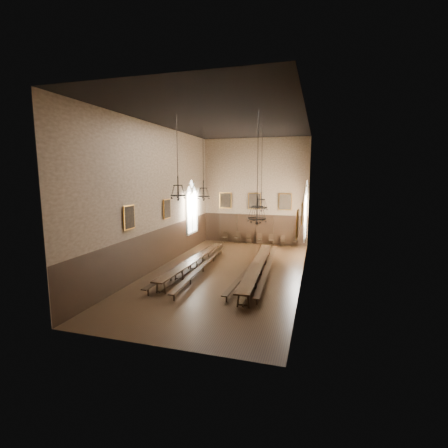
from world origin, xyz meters
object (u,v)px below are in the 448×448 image
at_px(chandelier_front_right, 257,212).
at_px(chair_3, 249,241).
at_px(table_left, 194,264).
at_px(chair_4, 259,241).
at_px(bench_left_outer, 189,265).
at_px(chair_1, 224,239).
at_px(chair_6, 283,243).
at_px(chandelier_front_left, 178,190).
at_px(bench_left_inner, 203,267).
at_px(chair_7, 295,243).
at_px(bench_right_inner, 250,269).
at_px(chair_5, 271,242).
at_px(chandelier_back_left, 203,192).
at_px(bench_right_outer, 267,270).
at_px(table_right, 257,270).
at_px(chair_2, 237,240).
at_px(chandelier_back_right, 261,202).

bearing_deg(chandelier_front_right, chair_3, 103.88).
bearing_deg(chair_3, table_left, -110.06).
bearing_deg(table_left, chair_4, 73.28).
xyz_separation_m(bench_left_outer, chair_1, (-0.14, 8.54, -0.01)).
distance_m(chair_6, chandelier_front_left, 12.88).
height_order(bench_left_inner, chair_7, chair_7).
relative_size(bench_right_inner, chandelier_front_left, 2.32).
distance_m(chair_1, chair_5, 4.18).
bearing_deg(chandelier_front_right, chandelier_back_left, 134.16).
xyz_separation_m(table_left, bench_right_outer, (4.57, 0.32, -0.08)).
xyz_separation_m(bench_left_inner, chair_3, (1.00, 8.75, -0.03)).
bearing_deg(chandelier_front_left, chair_3, 82.05).
height_order(table_right, chair_4, chair_4).
bearing_deg(bench_right_outer, bench_left_inner, -173.43).
relative_size(bench_left_inner, chair_5, 11.28).
relative_size(bench_right_inner, chair_5, 10.73).
bearing_deg(chandelier_front_left, chair_2, 87.23).
height_order(table_right, bench_left_outer, table_right).
bearing_deg(table_left, bench_right_inner, 3.13).
bearing_deg(chair_1, chair_5, 18.01).
height_order(chair_3, chandelier_front_right, chandelier_front_right).
bearing_deg(bench_left_inner, table_left, 169.08).
distance_m(table_left, chandelier_back_left, 4.92).
relative_size(bench_right_inner, chair_3, 11.02).
relative_size(table_right, bench_left_outer, 1.00).
height_order(bench_left_outer, chandelier_front_right, chandelier_front_right).
bearing_deg(chair_3, chandelier_back_left, -114.28).
bearing_deg(bench_left_outer, chair_6, 59.54).
bearing_deg(chair_2, chair_1, -171.60).
bearing_deg(chair_7, bench_left_outer, -106.49).
xyz_separation_m(bench_right_inner, chair_5, (0.09, 8.40, -0.01)).
bearing_deg(chair_3, chair_2, 172.02).
bearing_deg(chair_1, bench_right_outer, -40.22).
relative_size(bench_left_outer, bench_right_outer, 1.03).
height_order(bench_right_inner, chandelier_front_left, chandelier_front_left).
bearing_deg(chair_6, chair_5, 165.47).
xyz_separation_m(bench_right_inner, chair_1, (-4.09, 8.42, 0.01)).
bearing_deg(chair_2, chair_4, 11.04).
height_order(chair_1, chandelier_front_right, chandelier_front_right).
bearing_deg(bench_right_inner, chandelier_back_left, 151.86).
distance_m(chair_6, chandelier_back_right, 7.51).
xyz_separation_m(chair_7, chandelier_front_left, (-5.47, -11.01, 4.84)).
relative_size(bench_right_inner, chair_1, 10.35).
bearing_deg(bench_right_inner, chandelier_front_right, -72.37).
distance_m(table_right, chair_7, 8.85).
distance_m(bench_left_outer, chair_7, 10.40).
bearing_deg(chair_4, bench_right_inner, -94.96).
bearing_deg(chair_2, table_left, -85.36).
relative_size(chandelier_back_right, chandelier_front_right, 0.98).
relative_size(bench_right_inner, chair_7, 10.35).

